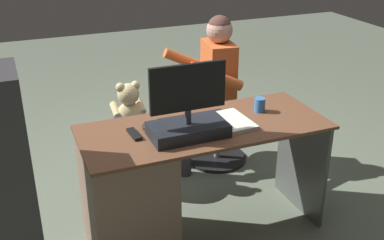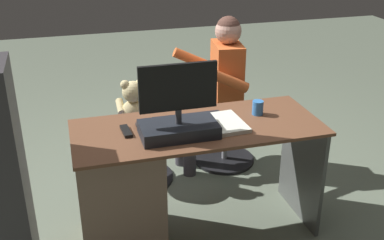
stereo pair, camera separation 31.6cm
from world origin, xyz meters
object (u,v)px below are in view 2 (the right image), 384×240
at_px(keyboard, 189,119).
at_px(cup, 258,108).
at_px(desk, 134,187).
at_px(tv_remote, 126,131).
at_px(computer_mouse, 141,125).
at_px(office_chair_teddy, 136,149).
at_px(visitor_chair, 225,130).
at_px(teddy_bear, 133,104).
at_px(person, 218,81).
at_px(monitor, 178,117).

bearing_deg(keyboard, cup, 177.50).
relative_size(desk, tv_remote, 9.74).
bearing_deg(computer_mouse, office_chair_teddy, -95.15).
distance_m(desk, visitor_chair, 1.19).
relative_size(keyboard, office_chair_teddy, 0.77).
height_order(desk, computer_mouse, computer_mouse).
relative_size(office_chair_teddy, teddy_bear, 1.59).
bearing_deg(teddy_bear, cup, 135.08).
bearing_deg(keyboard, office_chair_teddy, -69.76).
distance_m(keyboard, visitor_chair, 1.00).
height_order(cup, teddy_bear, cup).
xyz_separation_m(keyboard, visitor_chair, (-0.50, -0.73, -0.47)).
xyz_separation_m(desk, computer_mouse, (-0.07, -0.07, 0.37)).
height_order(teddy_bear, visitor_chair, teddy_bear).
xyz_separation_m(keyboard, person, (-0.42, -0.72, -0.05)).
height_order(desk, office_chair_teddy, desk).
height_order(monitor, keyboard, monitor).
height_order(computer_mouse, visitor_chair, computer_mouse).
bearing_deg(teddy_bear, computer_mouse, 84.93).
distance_m(keyboard, tv_remote, 0.39).
distance_m(tv_remote, person, 1.12).
bearing_deg(visitor_chair, office_chair_teddy, 7.26).
height_order(keyboard, person, person).
height_order(cup, office_chair_teddy, cup).
distance_m(teddy_bear, visitor_chair, 0.81).
height_order(cup, visitor_chair, cup).
bearing_deg(monitor, tv_remote, -21.88).
bearing_deg(tv_remote, person, -139.88).
bearing_deg(cup, visitor_chair, -95.02).
distance_m(desk, keyboard, 0.52).
distance_m(monitor, visitor_chair, 1.23).
relative_size(keyboard, visitor_chair, 0.87).
distance_m(desk, person, 1.17).
height_order(desk, monitor, monitor).
height_order(monitor, cup, monitor).
xyz_separation_m(monitor, office_chair_teddy, (0.13, -0.81, -0.59)).
bearing_deg(cup, teddy_bear, -44.92).
xyz_separation_m(monitor, tv_remote, (0.28, -0.11, -0.10)).
bearing_deg(person, desk, 45.75).
xyz_separation_m(computer_mouse, person, (-0.72, -0.73, -0.05)).
bearing_deg(office_chair_teddy, visitor_chair, -172.74).
xyz_separation_m(keyboard, cup, (-0.43, 0.02, 0.03)).
bearing_deg(person, teddy_bear, 6.30).
xyz_separation_m(desk, monitor, (-0.26, 0.08, 0.46)).
relative_size(desk, person, 1.23).
distance_m(desk, cup, 0.89).
relative_size(computer_mouse, visitor_chair, 0.20).
distance_m(keyboard, person, 0.84).
xyz_separation_m(desk, office_chair_teddy, (-0.13, -0.72, -0.13)).
xyz_separation_m(desk, tv_remote, (0.02, -0.03, 0.36)).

